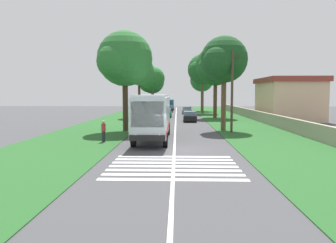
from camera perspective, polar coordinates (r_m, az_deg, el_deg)
name	(u,v)px	position (r m, az deg, el deg)	size (l,w,h in m)	color
ground	(174,149)	(22.92, 1.10, -4.77)	(160.00, 160.00, 0.00)	#424244
grass_verge_left	(104,127)	(38.71, -10.95, -0.92)	(120.00, 8.00, 0.04)	#235623
grass_verge_right	(247,127)	(38.63, 13.54, -0.98)	(120.00, 8.00, 0.04)	#235623
centre_line	(175,127)	(37.79, 1.28, -0.99)	(110.00, 0.16, 0.01)	silver
coach_bus	(153,114)	(27.50, -2.57, 1.32)	(11.16, 2.62, 3.73)	silver
zebra_crossing	(173,166)	(17.53, 0.95, -7.74)	(5.85, 6.80, 0.01)	silver
trailing_car_0	(190,117)	(45.77, 3.79, 0.84)	(4.30, 1.78, 1.43)	black
trailing_car_1	(166,113)	(54.23, -0.34, 1.46)	(4.30, 1.78, 1.43)	#145933
trailing_car_2	(187,110)	(63.11, 3.27, 1.92)	(4.30, 1.78, 1.43)	gray
trailing_car_3	(168,109)	(69.29, 0.08, 2.18)	(4.30, 1.78, 1.43)	black
trailing_minibus_0	(169,103)	(78.49, 0.24, 3.13)	(6.00, 2.14, 2.53)	teal
roadside_tree_left_0	(151,83)	(83.21, -2.90, 6.74)	(7.17, 6.06, 9.76)	#3D2D1E
roadside_tree_left_1	(138,71)	(53.46, -5.12, 8.64)	(5.44, 4.77, 9.90)	#3D2D1E
roadside_tree_left_2	(124,60)	(34.03, -7.68, 10.45)	(6.27, 5.55, 10.08)	#3D2D1E
roadside_tree_left_3	(152,79)	(75.52, -2.75, 7.26)	(6.84, 5.42, 9.92)	brown
roadside_tree_right_0	(201,81)	(73.22, 5.77, 7.02)	(6.03, 5.08, 9.35)	#4C3826
roadside_tree_right_1	(214,67)	(53.40, 8.01, 9.27)	(7.62, 6.26, 11.33)	#4C3826
roadside_tree_right_2	(223,61)	(35.14, 9.44, 10.26)	(5.62, 4.83, 9.73)	brown
roadside_tree_right_3	(202,70)	(65.23, 5.89, 8.76)	(7.34, 5.91, 11.46)	brown
utility_pole	(232,90)	(32.84, 10.99, 5.28)	(0.24, 1.40, 7.92)	#473828
roadside_wall	(266,118)	(44.21, 16.53, 0.58)	(70.00, 0.40, 1.36)	#9E937F
roadside_building	(288,99)	(51.70, 20.00, 3.74)	(11.30, 7.77, 6.16)	beige
pedestrian	(103,131)	(26.44, -11.07, -1.60)	(0.34, 0.34, 1.69)	#26262D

